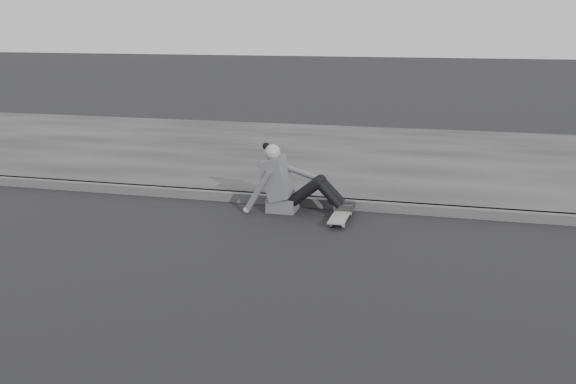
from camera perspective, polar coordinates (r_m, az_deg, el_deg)
name	(u,v)px	position (r m, az deg, el deg)	size (l,w,h in m)	color
ground	(333,288)	(5.92, 4.02, -8.50)	(80.00, 80.00, 0.00)	black
curb	(369,206)	(8.31, 7.22, -1.21)	(24.00, 0.16, 0.12)	#484848
sidewalk	(391,159)	(11.23, 9.17, 2.95)	(24.00, 6.00, 0.12)	#353535
skateboard	(341,215)	(7.82, 4.73, -2.08)	(0.20, 0.78, 0.09)	gray
seated_woman	(287,184)	(8.12, -0.05, 0.73)	(1.38, 0.46, 0.88)	#505053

